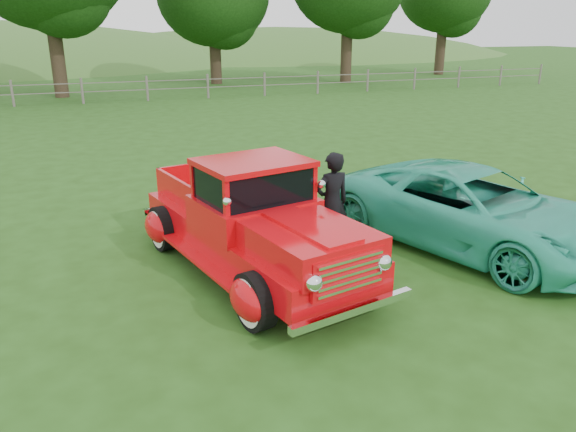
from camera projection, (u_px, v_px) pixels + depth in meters
name	position (u px, v px, depth m)	size (l,w,h in m)	color
ground	(322.00, 294.00, 7.95)	(140.00, 140.00, 0.00)	#214612
distant_hills	(75.00, 102.00, 61.10)	(116.00, 60.00, 18.00)	#326023
fence_line	(147.00, 88.00, 27.35)	(48.00, 0.12, 1.20)	#665F56
red_pickup	(252.00, 223.00, 8.45)	(3.05, 5.25, 1.78)	black
teal_sedan	(471.00, 209.00, 9.45)	(2.26, 4.89, 1.36)	#2DB594
man	(332.00, 203.00, 9.19)	(0.62, 0.41, 1.70)	black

